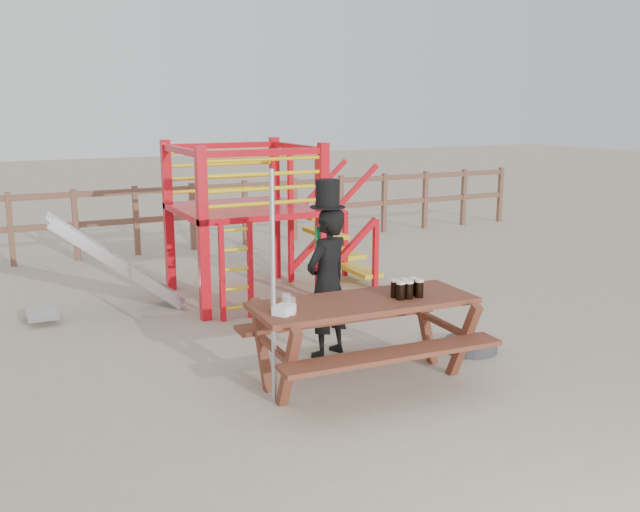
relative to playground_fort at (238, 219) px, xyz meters
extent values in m
plane|color=tan|center=(-0.12, -3.58, -1.07)|extent=(60.00, 60.00, 0.00)
cube|color=brown|center=(-0.12, 3.42, 0.03)|extent=(15.00, 0.06, 0.10)
cube|color=brown|center=(-0.12, 3.42, -0.47)|extent=(15.00, 0.06, 0.10)
cube|color=brown|center=(-2.62, 3.42, -0.47)|extent=(0.09, 0.09, 1.20)
cube|color=brown|center=(-1.62, 3.42, -0.47)|extent=(0.09, 0.09, 1.20)
cube|color=brown|center=(-0.62, 3.42, -0.47)|extent=(0.09, 0.09, 1.20)
cube|color=brown|center=(0.38, 3.42, -0.47)|extent=(0.09, 0.09, 1.20)
cube|color=brown|center=(1.38, 3.42, -0.47)|extent=(0.09, 0.09, 1.20)
cube|color=brown|center=(2.38, 3.42, -0.47)|extent=(0.09, 0.09, 1.20)
cube|color=brown|center=(3.38, 3.42, -0.47)|extent=(0.09, 0.09, 1.20)
cube|color=brown|center=(4.38, 3.42, -0.47)|extent=(0.09, 0.09, 1.20)
cube|color=brown|center=(5.38, 3.42, -0.47)|extent=(0.09, 0.09, 1.20)
cube|color=brown|center=(6.38, 3.42, -0.47)|extent=(0.09, 0.09, 1.20)
cube|color=brown|center=(7.38, 3.42, -0.47)|extent=(0.09, 0.09, 1.20)
cube|color=red|center=(-0.72, -0.78, -0.02)|extent=(0.12, 0.12, 2.10)
cube|color=red|center=(0.88, -0.78, -0.02)|extent=(0.12, 0.12, 2.10)
cube|color=red|center=(-0.72, 0.82, -0.02)|extent=(0.12, 0.12, 2.10)
cube|color=red|center=(0.88, 0.82, -0.02)|extent=(0.12, 0.12, 2.10)
cube|color=red|center=(0.08, 0.02, 0.13)|extent=(1.72, 1.72, 0.08)
cube|color=red|center=(0.08, -0.78, 0.93)|extent=(1.60, 0.08, 0.08)
cube|color=red|center=(0.08, 0.82, 0.93)|extent=(1.60, 0.08, 0.08)
cube|color=red|center=(-0.72, 0.02, 0.93)|extent=(0.08, 1.60, 0.08)
cube|color=red|center=(0.88, 0.02, 0.93)|extent=(0.08, 1.60, 0.08)
cylinder|color=yellow|center=(0.08, -0.78, 0.31)|extent=(1.50, 0.05, 0.05)
cylinder|color=yellow|center=(0.08, 0.82, 0.31)|extent=(1.50, 0.05, 0.05)
cylinder|color=yellow|center=(0.08, -0.78, 0.49)|extent=(1.50, 0.05, 0.05)
cylinder|color=yellow|center=(0.08, 0.82, 0.49)|extent=(1.50, 0.05, 0.05)
cylinder|color=yellow|center=(0.08, -0.78, 0.67)|extent=(1.50, 0.05, 0.05)
cylinder|color=yellow|center=(0.08, 0.82, 0.67)|extent=(1.50, 0.05, 0.05)
cylinder|color=yellow|center=(0.08, -0.78, 0.85)|extent=(1.50, 0.05, 0.05)
cylinder|color=yellow|center=(0.08, 0.82, 0.85)|extent=(1.50, 0.05, 0.05)
cube|color=red|center=(-0.55, -0.93, -0.47)|extent=(0.06, 0.06, 1.20)
cube|color=red|center=(-0.19, -0.93, -0.47)|extent=(0.06, 0.06, 1.20)
cylinder|color=yellow|center=(-0.37, -0.93, -0.92)|extent=(0.36, 0.04, 0.04)
cylinder|color=yellow|center=(-0.37, -0.93, -0.68)|extent=(0.36, 0.04, 0.04)
cylinder|color=yellow|center=(-0.37, -0.93, -0.44)|extent=(0.36, 0.04, 0.04)
cylinder|color=yellow|center=(-0.37, -0.93, -0.20)|extent=(0.36, 0.04, 0.04)
cylinder|color=yellow|center=(-0.37, -0.93, 0.04)|extent=(0.36, 0.04, 0.04)
cube|color=yellow|center=(1.03, 0.02, 0.01)|extent=(0.30, 0.90, 0.06)
cube|color=yellow|center=(1.31, 0.02, -0.29)|extent=(0.30, 0.90, 0.06)
cube|color=yellow|center=(1.59, 0.02, -0.59)|extent=(0.30, 0.90, 0.06)
cube|color=yellow|center=(1.87, 0.02, -0.89)|extent=(0.30, 0.90, 0.06)
cube|color=red|center=(1.43, -0.43, -0.47)|extent=(0.95, 0.08, 0.86)
cube|color=red|center=(1.43, 0.47, -0.47)|extent=(0.95, 0.08, 0.86)
cube|color=#B2B4B9|center=(-1.62, 0.02, -0.45)|extent=(1.53, 0.55, 1.21)
cube|color=#B2B4B9|center=(-1.62, -0.25, -0.41)|extent=(1.58, 0.04, 1.28)
cube|color=#B2B4B9|center=(-1.62, 0.29, -0.41)|extent=(1.58, 0.04, 1.28)
cube|color=#B2B4B9|center=(-2.52, 0.02, -0.97)|extent=(0.35, 0.55, 0.05)
cube|color=brown|center=(0.00, -3.36, -0.29)|extent=(2.11, 0.87, 0.05)
cube|color=brown|center=(-0.02, -3.93, -0.60)|extent=(2.09, 0.38, 0.04)
cube|color=brown|center=(0.03, -2.79, -0.60)|extent=(2.09, 0.38, 0.04)
cube|color=brown|center=(-0.88, -3.32, -0.70)|extent=(0.14, 1.25, 0.75)
cube|color=brown|center=(0.88, -3.40, -0.70)|extent=(0.14, 1.25, 0.75)
imported|color=black|center=(0.04, -2.55, -0.29)|extent=(0.67, 0.57, 1.56)
cube|color=#0C873B|center=(-0.02, -2.43, -0.10)|extent=(0.06, 0.04, 0.36)
cylinder|color=black|center=(0.04, -2.55, 0.49)|extent=(0.35, 0.35, 0.01)
cylinder|color=black|center=(0.04, -2.55, 0.64)|extent=(0.24, 0.24, 0.27)
cube|color=white|center=(-0.01, -2.44, 0.73)|extent=(0.12, 0.05, 0.03)
cylinder|color=#B2B2B7|center=(-0.92, -3.39, -0.05)|extent=(0.05, 0.05, 2.05)
cylinder|color=#353439|center=(1.46, -3.12, -1.01)|extent=(0.55, 0.55, 0.13)
cylinder|color=#353439|center=(1.46, -3.12, -0.89)|extent=(0.06, 0.06, 0.11)
cube|color=white|center=(-0.84, -3.45, -0.23)|extent=(0.23, 0.22, 0.08)
cylinder|color=black|center=(0.31, -3.50, -0.19)|extent=(0.08, 0.08, 0.15)
cylinder|color=beige|center=(0.31, -3.50, -0.10)|extent=(0.08, 0.08, 0.02)
cylinder|color=black|center=(0.39, -3.51, -0.19)|extent=(0.08, 0.08, 0.15)
cylinder|color=beige|center=(0.39, -3.51, -0.10)|extent=(0.08, 0.08, 0.02)
cylinder|color=black|center=(0.51, -3.51, -0.19)|extent=(0.08, 0.08, 0.15)
cylinder|color=beige|center=(0.51, -3.51, -0.10)|extent=(0.08, 0.08, 0.02)
cylinder|color=black|center=(0.31, -3.40, -0.19)|extent=(0.08, 0.08, 0.15)
cylinder|color=beige|center=(0.31, -3.40, -0.10)|extent=(0.08, 0.08, 0.02)
cylinder|color=black|center=(0.40, -3.42, -0.19)|extent=(0.08, 0.08, 0.15)
cylinder|color=beige|center=(0.40, -3.42, -0.10)|extent=(0.08, 0.08, 0.02)
cylinder|color=black|center=(0.50, -3.42, -0.19)|extent=(0.08, 0.08, 0.15)
cylinder|color=beige|center=(0.50, -3.42, -0.10)|extent=(0.08, 0.08, 0.02)
cylinder|color=silver|center=(-0.79, -3.48, -0.19)|extent=(0.08, 0.08, 0.15)
cylinder|color=beige|center=(-0.79, -3.48, -0.26)|extent=(0.07, 0.07, 0.02)
cylinder|color=silver|center=(-0.78, -3.35, -0.19)|extent=(0.08, 0.08, 0.15)
cylinder|color=beige|center=(-0.78, -3.35, -0.26)|extent=(0.07, 0.07, 0.02)
camera|label=1|loc=(-3.19, -8.85, 1.52)|focal=40.00mm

